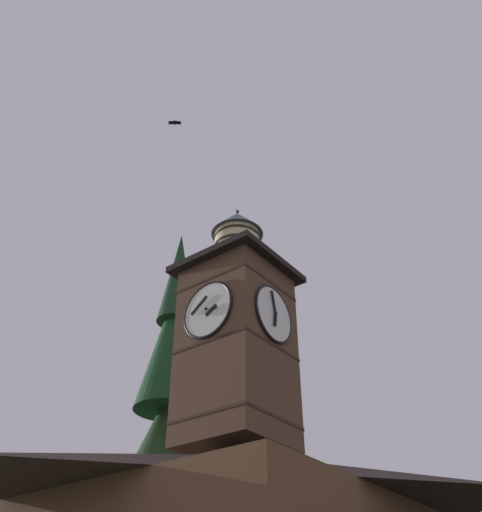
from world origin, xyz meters
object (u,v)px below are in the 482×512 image
at_px(pine_tree_behind, 164,471).
at_px(pine_tree_aside, 268,509).
at_px(moon, 48,483).
at_px(clock_tower, 237,333).
at_px(flying_bird_high, 175,123).

height_order(pine_tree_behind, pine_tree_aside, pine_tree_behind).
distance_m(pine_tree_behind, moon, 34.02).
bearing_deg(pine_tree_aside, clock_tower, 30.05).
distance_m(pine_tree_aside, moon, 30.95).
height_order(clock_tower, pine_tree_aside, pine_tree_aside).
height_order(clock_tower, moon, clock_tower).
relative_size(moon, flying_bird_high, 3.91).
distance_m(pine_tree_aside, flying_bird_high, 18.79).
relative_size(clock_tower, moon, 4.77).
bearing_deg(moon, pine_tree_behind, 62.80).
height_order(moon, flying_bird_high, flying_bird_high).
height_order(clock_tower, pine_tree_behind, pine_tree_behind).
distance_m(pine_tree_behind, pine_tree_aside, 7.72).
bearing_deg(clock_tower, moon, -116.37).
xyz_separation_m(moon, flying_bird_high, (19.99, 33.47, 6.68)).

